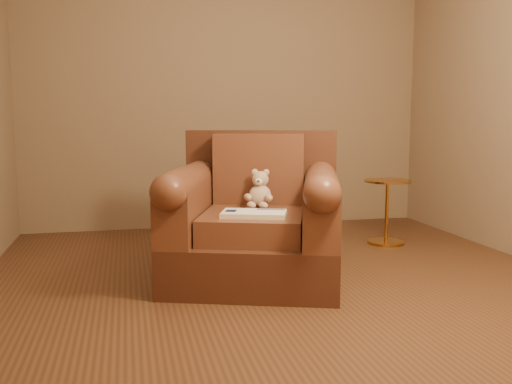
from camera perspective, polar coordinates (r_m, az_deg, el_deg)
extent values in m
plane|color=#55321D|center=(3.95, 2.36, -8.74)|extent=(4.00, 4.00, 0.00)
cube|color=#856B52|center=(5.74, -2.89, 10.01)|extent=(4.00, 0.02, 2.70)
cube|color=#856B52|center=(1.94, 18.75, 14.25)|extent=(4.00, 0.02, 2.70)
cube|color=#482518|center=(3.89, -0.18, -6.58)|extent=(1.40, 1.36, 0.31)
cube|color=#482518|center=(4.27, 0.49, 1.54)|extent=(1.09, 0.46, 0.69)
cube|color=brown|center=(3.79, -0.28, -3.27)|extent=(0.86, 0.95, 0.17)
cube|color=brown|center=(4.12, 0.30, 2.32)|extent=(0.67, 0.38, 0.50)
cube|color=brown|center=(3.84, -6.91, -1.73)|extent=(0.52, 0.97, 0.36)
cube|color=brown|center=(3.75, 6.53, -1.96)|extent=(0.52, 0.97, 0.36)
cylinder|color=brown|center=(3.82, -6.95, 0.92)|extent=(0.52, 0.97, 0.22)
cylinder|color=brown|center=(3.72, 6.57, 0.75)|extent=(0.52, 0.97, 0.22)
ellipsoid|color=tan|center=(3.96, 0.40, -0.43)|extent=(0.16, 0.14, 0.17)
sphere|color=tan|center=(3.96, 0.43, 1.27)|extent=(0.12, 0.12, 0.12)
ellipsoid|color=tan|center=(3.97, -0.13, 1.99)|extent=(0.05, 0.03, 0.05)
ellipsoid|color=tan|center=(3.95, 1.03, 1.96)|extent=(0.05, 0.03, 0.05)
ellipsoid|color=beige|center=(3.91, 0.28, 1.03)|extent=(0.05, 0.04, 0.05)
sphere|color=black|center=(3.89, 0.22, 1.09)|extent=(0.02, 0.02, 0.02)
ellipsoid|color=tan|center=(3.92, -0.83, -0.53)|extent=(0.05, 0.10, 0.05)
ellipsoid|color=tan|center=(3.89, 1.27, -0.59)|extent=(0.05, 0.10, 0.05)
ellipsoid|color=tan|center=(3.89, -0.49, -1.33)|extent=(0.06, 0.10, 0.05)
ellipsoid|color=tan|center=(3.87, 0.75, -1.37)|extent=(0.06, 0.10, 0.05)
cube|color=beige|center=(3.61, -0.21, -2.21)|extent=(0.46, 0.36, 0.03)
cube|color=white|center=(3.62, -1.81, -1.94)|extent=(0.27, 0.29, 0.00)
cube|color=white|center=(3.60, 1.39, -2.00)|extent=(0.27, 0.29, 0.00)
cube|color=beige|center=(3.61, -0.21, -1.95)|extent=(0.09, 0.23, 0.00)
cube|color=#0F1638|center=(3.63, -2.52, -1.89)|extent=(0.09, 0.10, 0.00)
cube|color=slate|center=(3.69, 1.51, -1.74)|extent=(0.19, 0.11, 0.00)
cylinder|color=#C18435|center=(5.14, 12.85, -4.92)|extent=(0.32, 0.32, 0.02)
cylinder|color=#C18435|center=(5.09, 12.94, -1.96)|extent=(0.03, 0.03, 0.52)
cylinder|color=#C18435|center=(5.05, 13.03, 1.09)|extent=(0.40, 0.40, 0.02)
cylinder|color=#C18435|center=(5.05, 13.03, 0.94)|extent=(0.03, 0.03, 0.02)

